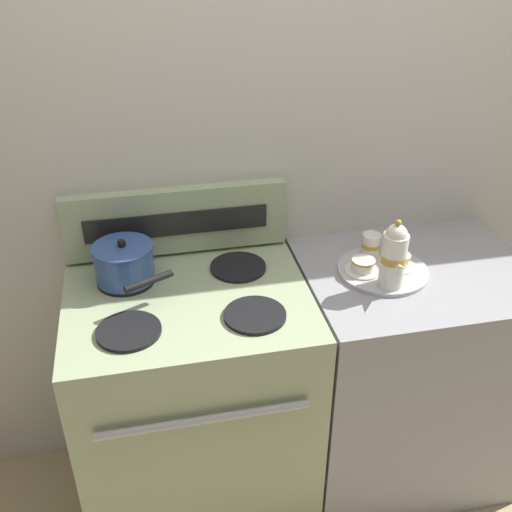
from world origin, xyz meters
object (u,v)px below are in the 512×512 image
at_px(creamer_jug, 371,245).
at_px(teacup_right, 363,265).
at_px(teacup_left, 398,260).
at_px(serving_tray, 383,271).
at_px(saucepan, 124,263).
at_px(stove, 195,404).
at_px(teapot, 394,255).

bearing_deg(creamer_jug, teacup_right, -123.33).
bearing_deg(teacup_right, creamer_jug, 56.67).
distance_m(teacup_left, teacup_right, 0.13).
bearing_deg(teacup_left, serving_tray, -173.16).
bearing_deg(saucepan, teacup_left, -7.31).
distance_m(stove, creamer_jug, 0.83).
height_order(stove, creamer_jug, creamer_jug).
bearing_deg(creamer_jug, teapot, -91.98).
height_order(teacup_left, creamer_jug, creamer_jug).
relative_size(teacup_left, teacup_right, 1.00).
bearing_deg(saucepan, stove, -36.39).
relative_size(saucepan, teacup_right, 2.52).
height_order(teacup_left, teacup_right, same).
height_order(saucepan, serving_tray, saucepan).
distance_m(stove, teapot, 0.87).
height_order(teacup_right, creamer_jug, creamer_jug).
height_order(serving_tray, teapot, teapot).
xyz_separation_m(serving_tray, teacup_right, (-0.07, 0.00, 0.03)).
bearing_deg(teapot, teacup_left, 55.12).
height_order(stove, teacup_right, teacup_right).
bearing_deg(teapot, saucepan, 165.37).
height_order(teapot, creamer_jug, teapot).
bearing_deg(stove, creamer_jug, 9.91).
distance_m(teapot, teacup_left, 0.15).
bearing_deg(saucepan, teacup_right, -8.95).
bearing_deg(teapot, teacup_right, 121.40).
distance_m(serving_tray, teacup_left, 0.06).
height_order(serving_tray, creamer_jug, creamer_jug).
xyz_separation_m(saucepan, teacup_right, (0.77, -0.12, -0.04)).
distance_m(saucepan, teapot, 0.86).
bearing_deg(serving_tray, saucepan, 171.78).
xyz_separation_m(teapot, teacup_right, (-0.06, 0.09, -0.09)).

